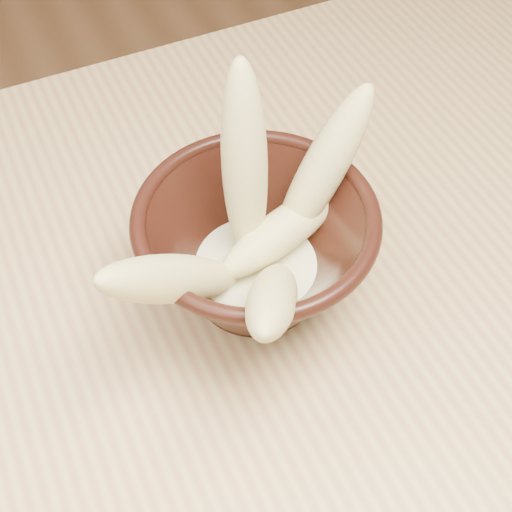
# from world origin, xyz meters

# --- Properties ---
(table) EXTENTS (1.20, 0.80, 0.75)m
(table) POSITION_xyz_m (0.00, 0.00, 0.67)
(table) COLOR tan
(table) RESTS_ON ground
(bowl) EXTENTS (0.18, 0.18, 0.10)m
(bowl) POSITION_xyz_m (-0.16, 0.06, 0.81)
(bowl) COLOR black
(bowl) RESTS_ON table
(milk_puddle) EXTENTS (0.10, 0.10, 0.01)m
(milk_puddle) POSITION_xyz_m (-0.16, 0.06, 0.78)
(milk_puddle) COLOR beige
(milk_puddle) RESTS_ON bowl
(banana_upright) EXTENTS (0.05, 0.08, 0.16)m
(banana_upright) POSITION_xyz_m (-0.15, 0.09, 0.86)
(banana_upright) COLOR #E5DA87
(banana_upright) RESTS_ON bowl
(banana_left) EXTENTS (0.14, 0.09, 0.13)m
(banana_left) POSITION_xyz_m (-0.23, 0.03, 0.84)
(banana_left) COLOR #E5DA87
(banana_left) RESTS_ON bowl
(banana_right) EXTENTS (0.11, 0.06, 0.14)m
(banana_right) POSITION_xyz_m (-0.09, 0.08, 0.85)
(banana_right) COLOR #E5DA87
(banana_right) RESTS_ON bowl
(banana_across) EXTENTS (0.13, 0.06, 0.04)m
(banana_across) POSITION_xyz_m (-0.13, 0.07, 0.81)
(banana_across) COLOR #E5DA87
(banana_across) RESTS_ON bowl
(banana_front) EXTENTS (0.10, 0.13, 0.12)m
(banana_front) POSITION_xyz_m (-0.17, -0.00, 0.83)
(banana_front) COLOR #E5DA87
(banana_front) RESTS_ON bowl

